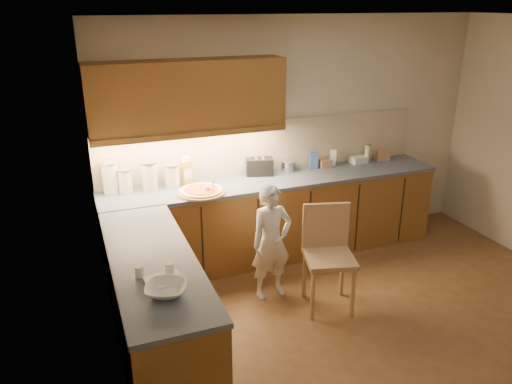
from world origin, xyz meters
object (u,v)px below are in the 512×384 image
at_px(pizza_on_board, 201,191).
at_px(wooden_chair, 328,249).
at_px(oil_jug, 187,172).
at_px(toaster, 260,167).
at_px(child, 271,242).

distance_m(pizza_on_board, wooden_chair, 1.38).
height_order(oil_jug, toaster, oil_jug).
bearing_deg(wooden_chair, toaster, 113.64).
bearing_deg(toaster, wooden_chair, -65.78).
xyz_separation_m(child, toaster, (0.25, 0.94, 0.44)).
bearing_deg(toaster, pizza_on_board, -140.91).
bearing_deg(wooden_chair, child, 158.98).
distance_m(child, oil_jug, 1.19).
relative_size(oil_jug, toaster, 0.94).
relative_size(pizza_on_board, wooden_chair, 0.50).
xyz_separation_m(wooden_chair, oil_jug, (-1.01, 1.24, 0.49)).
height_order(wooden_chair, oil_jug, oil_jug).
distance_m(pizza_on_board, toaster, 0.82).
distance_m(child, wooden_chair, 0.54).
bearing_deg(child, wooden_chair, -41.55).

